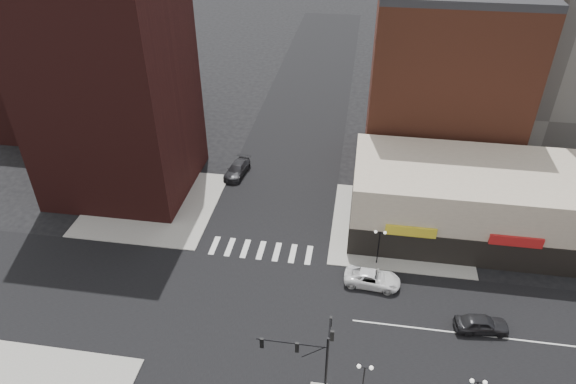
# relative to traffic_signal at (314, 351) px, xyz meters

# --- Properties ---
(ground) EXTENTS (240.00, 240.00, 0.00)m
(ground) POSITION_rel_traffic_signal_xyz_m (-7.24, 7.83, -4.96)
(ground) COLOR black
(ground) RESTS_ON ground
(road_ew) EXTENTS (200.00, 14.00, 0.02)m
(road_ew) POSITION_rel_traffic_signal_xyz_m (-7.24, 7.83, -4.95)
(road_ew) COLOR black
(road_ew) RESTS_ON ground
(road_ns) EXTENTS (14.00, 200.00, 0.02)m
(road_ns) POSITION_rel_traffic_signal_xyz_m (-7.24, 7.83, -4.95)
(road_ns) COLOR black
(road_ns) RESTS_ON ground
(sidewalk_nw) EXTENTS (15.00, 15.00, 0.12)m
(sidewalk_nw) POSITION_rel_traffic_signal_xyz_m (-21.74, 22.33, -4.90)
(sidewalk_nw) COLOR gray
(sidewalk_nw) RESTS_ON ground
(sidewalk_ne) EXTENTS (15.00, 15.00, 0.12)m
(sidewalk_ne) POSITION_rel_traffic_signal_xyz_m (7.26, 22.33, -4.90)
(sidewalk_ne) COLOR gray
(sidewalk_ne) RESTS_ON ground
(building_nw) EXTENTS (16.00, 15.00, 25.00)m
(building_nw) POSITION_rel_traffic_signal_xyz_m (-26.24, 26.33, 7.54)
(building_nw) COLOR #341210
(building_nw) RESTS_ON ground
(building_nw_low) EXTENTS (20.00, 18.00, 12.00)m
(building_nw_low) POSITION_rel_traffic_signal_xyz_m (-39.24, 41.83, 1.04)
(building_nw_low) COLOR #341210
(building_nw_low) RESTS_ON ground
(building_ne_midrise) EXTENTS (18.00, 15.00, 22.00)m
(building_ne_midrise) POSITION_rel_traffic_signal_xyz_m (11.76, 37.33, 6.04)
(building_ne_midrise) COLOR brown
(building_ne_midrise) RESTS_ON ground
(building_ne_row) EXTENTS (24.20, 12.20, 8.00)m
(building_ne_row) POSITION_rel_traffic_signal_xyz_m (13.76, 22.83, -1.66)
(building_ne_row) COLOR #C2B39A
(building_ne_row) RESTS_ON ground
(traffic_signal) EXTENTS (5.59, 3.09, 7.77)m
(traffic_signal) POSITION_rel_traffic_signal_xyz_m (0.00, 0.00, 0.00)
(traffic_signal) COLOR black
(traffic_signal) RESTS_ON ground
(street_lamp_se_a) EXTENTS (1.22, 0.32, 4.16)m
(street_lamp_se_a) POSITION_rel_traffic_signal_xyz_m (3.76, -0.17, -1.67)
(street_lamp_se_a) COLOR black
(street_lamp_se_a) RESTS_ON sidewalk_se
(street_lamp_ne) EXTENTS (1.22, 0.32, 4.16)m
(street_lamp_ne) POSITION_rel_traffic_signal_xyz_m (4.76, 15.83, -1.67)
(street_lamp_ne) COLOR black
(street_lamp_ne) RESTS_ON sidewalk_ne
(white_suv) EXTENTS (5.61, 2.94, 1.51)m
(white_suv) POSITION_rel_traffic_signal_xyz_m (4.35, 12.77, -4.21)
(white_suv) COLOR white
(white_suv) RESTS_ON ground
(dark_sedan_east) EXTENTS (4.84, 2.35, 1.59)m
(dark_sedan_east) POSITION_rel_traffic_signal_xyz_m (13.95, 8.47, -4.17)
(dark_sedan_east) COLOR black
(dark_sedan_east) RESTS_ON ground
(dark_sedan_north) EXTENTS (2.93, 5.66, 1.57)m
(dark_sedan_north) POSITION_rel_traffic_signal_xyz_m (-13.33, 30.31, -4.18)
(dark_sedan_north) COLOR black
(dark_sedan_north) RESTS_ON ground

